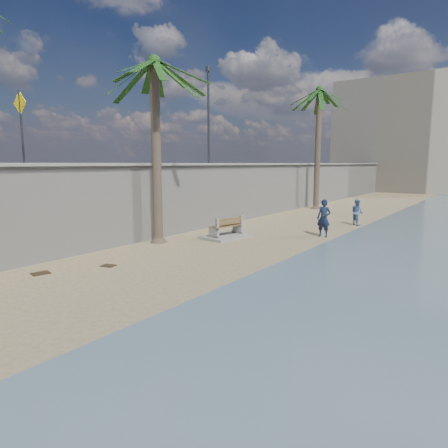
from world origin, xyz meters
The scene contains 13 objects.
ground_plane centered at (0.00, 0.00, 0.00)m, with size 140.00×140.00×0.00m, color #9F8961.
seawall centered at (-5.20, 20.00, 1.75)m, with size 0.45×70.00×3.50m, color gray.
wall_cap centered at (-5.20, 20.00, 3.55)m, with size 0.80×70.00×0.12m, color gray.
end_building centered at (-2.00, 52.00, 7.00)m, with size 18.00×12.00×14.00m, color #B7AA93.
bench_far centered at (-2.39, 9.83, 0.42)m, with size 1.92×2.52×0.96m.
palm_mid centered at (-4.28, 7.13, 7.80)m, with size 5.00×5.00×8.82m.
palm_back centered at (-3.81, 24.32, 8.99)m, with size 5.00×5.00×10.06m.
pedestrian_sign centered at (-5.00, 1.50, 5.15)m, with size 0.78×0.07×2.40m.
streetlight centered at (-5.10, 12.00, 6.64)m, with size 0.28×0.28×5.12m.
person_a centered at (1.36, 12.84, 1.06)m, with size 0.77×0.52×2.13m, color #15203C.
person_b centered at (1.52, 17.59, 0.85)m, with size 0.82×0.63×1.70m, color #4C699D.
debris_b centered at (-3.68, 1.06, 0.01)m, with size 0.55×0.44×0.03m, color #382616.
debris_d centered at (-2.67, 3.00, 0.01)m, with size 0.46×0.37×0.03m, color #382616.
Camera 1 is at (8.61, -5.79, 3.59)m, focal length 32.00 mm.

